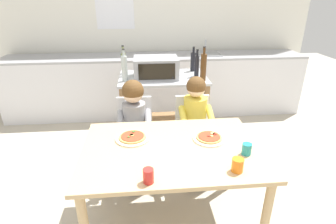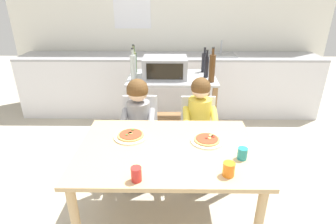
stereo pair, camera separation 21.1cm
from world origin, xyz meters
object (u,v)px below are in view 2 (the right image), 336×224
(bottle_clear_vinegar, at_px, (212,68))
(pizza_plate_cream, at_px, (131,136))
(dining_table, at_px, (168,159))
(drinking_cup_red, at_px, (136,174))
(dining_chair_right, at_px, (198,131))
(drinking_cup_teal, at_px, (242,153))
(bottle_tall_green_wine, at_px, (134,63))
(bottle_dark_olive_oil, at_px, (134,62))
(child_in_grey_shirt, at_px, (138,118))
(bottle_squat_spirits, at_px, (204,62))
(kitchen_island_cart, at_px, (172,101))
(bottle_brown_beer, at_px, (206,66))
(drinking_cup_orange, at_px, (229,169))
(dining_chair_left, at_px, (140,130))
(toaster_oven, at_px, (165,67))
(pizza_plate_white, at_px, (207,140))
(child_in_yellow_shirt, at_px, (200,120))
(bottle_slim_sauce, at_px, (133,67))

(bottle_clear_vinegar, distance_m, pizza_plate_cream, 1.22)
(dining_table, height_order, drinking_cup_red, drinking_cup_red)
(dining_chair_right, distance_m, drinking_cup_teal, 0.93)
(bottle_tall_green_wine, xyz_separation_m, bottle_dark_olive_oil, (-0.01, 0.11, -0.02))
(bottle_dark_olive_oil, xyz_separation_m, drinking_cup_teal, (0.91, -1.58, -0.24))
(dining_chair_right, bearing_deg, drinking_cup_red, -113.43)
(child_in_grey_shirt, xyz_separation_m, drinking_cup_red, (0.11, -1.00, 0.10))
(bottle_squat_spirits, height_order, dining_table, bottle_squat_spirits)
(bottle_squat_spirits, relative_size, pizza_plate_cream, 1.10)
(kitchen_island_cart, height_order, drinking_cup_red, kitchen_island_cart)
(bottle_squat_spirits, distance_m, dining_table, 1.58)
(child_in_grey_shirt, bearing_deg, bottle_brown_beer, 41.85)
(dining_chair_right, bearing_deg, drinking_cup_orange, -85.47)
(bottle_tall_green_wine, bearing_deg, dining_chair_left, -79.47)
(toaster_oven, bearing_deg, dining_chair_left, -115.58)
(child_in_grey_shirt, xyz_separation_m, drinking_cup_orange, (0.67, -0.94, 0.10))
(kitchen_island_cart, relative_size, bottle_brown_beer, 3.22)
(drinking_cup_teal, bearing_deg, child_in_grey_shirt, 136.37)
(kitchen_island_cart, relative_size, dining_chair_left, 1.22)
(bottle_brown_beer, relative_size, drinking_cup_teal, 3.69)
(bottle_squat_spirits, relative_size, dining_chair_right, 0.36)
(bottle_tall_green_wine, relative_size, dining_table, 0.27)
(bottle_clear_vinegar, xyz_separation_m, pizza_plate_white, (-0.16, -0.99, -0.30))
(bottle_tall_green_wine, bearing_deg, drinking_cup_orange, -64.79)
(bottle_squat_spirits, relative_size, drinking_cup_orange, 3.24)
(bottle_brown_beer, xyz_separation_m, drinking_cup_red, (-0.60, -1.63, -0.24))
(bottle_dark_olive_oil, xyz_separation_m, dining_table, (0.41, -1.44, -0.38))
(kitchen_island_cart, bearing_deg, dining_chair_left, -121.26)
(dining_chair_left, relative_size, drinking_cup_red, 8.79)
(bottle_squat_spirits, bearing_deg, child_in_yellow_shirt, -97.81)
(child_in_yellow_shirt, height_order, drinking_cup_orange, child_in_yellow_shirt)
(kitchen_island_cart, relative_size, bottle_clear_vinegar, 2.68)
(toaster_oven, distance_m, bottle_slim_sauce, 0.36)
(kitchen_island_cart, distance_m, dining_chair_right, 0.62)
(bottle_brown_beer, relative_size, drinking_cup_red, 3.32)
(bottle_slim_sauce, xyz_separation_m, drinking_cup_teal, (0.89, -1.28, -0.26))
(child_in_yellow_shirt, bearing_deg, bottle_dark_olive_oil, 130.12)
(toaster_oven, distance_m, drinking_cup_teal, 1.51)
(bottle_squat_spirits, bearing_deg, pizza_plate_white, -94.93)
(child_in_grey_shirt, bearing_deg, bottle_slim_sauce, 100.22)
(bottle_tall_green_wine, xyz_separation_m, drinking_cup_red, (0.22, -1.71, -0.25))
(pizza_plate_white, bearing_deg, bottle_brown_beer, 84.17)
(child_in_grey_shirt, relative_size, drinking_cup_teal, 12.35)
(drinking_cup_red, bearing_deg, child_in_grey_shirt, 96.17)
(bottle_clear_vinegar, relative_size, bottle_tall_green_wine, 1.06)
(bottle_dark_olive_oil, xyz_separation_m, child_in_yellow_shirt, (0.70, -0.84, -0.35))
(bottle_squat_spirits, distance_m, child_in_grey_shirt, 1.16)
(bottle_clear_vinegar, distance_m, bottle_tall_green_wine, 0.89)
(bottle_brown_beer, bearing_deg, bottle_tall_green_wine, 174.26)
(child_in_yellow_shirt, bearing_deg, dining_chair_right, 90.00)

